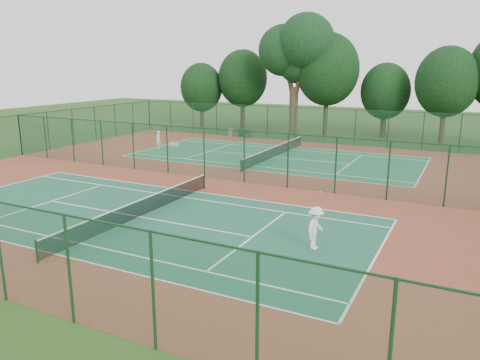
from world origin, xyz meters
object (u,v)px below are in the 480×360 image
at_px(kit_bag, 174,144).
at_px(big_tree, 296,50).
at_px(player_near, 316,228).
at_px(player_far, 158,139).
at_px(trash_bin, 230,133).
at_px(bench, 244,133).

distance_m(kit_bag, big_tree, 17.13).
bearing_deg(player_near, kit_bag, 52.74).
distance_m(player_far, big_tree, 18.39).
height_order(player_near, big_tree, big_tree).
xyz_separation_m(kit_bag, big_tree, (7.79, 12.29, 9.04)).
xyz_separation_m(trash_bin, big_tree, (5.64, 4.64, 8.76)).
xyz_separation_m(bench, kit_bag, (-3.87, -7.61, -0.31)).
xyz_separation_m(player_near, bench, (-16.45, 26.58, -0.47)).
relative_size(player_near, player_far, 1.11).
relative_size(player_far, bench, 1.12).
xyz_separation_m(player_near, trash_bin, (-18.17, 26.61, -0.50)).
relative_size(player_near, bench, 1.25).
bearing_deg(bench, player_near, -58.86).
distance_m(player_near, player_far, 26.88).
bearing_deg(trash_bin, big_tree, 39.47).
xyz_separation_m(player_near, player_far, (-20.76, 17.08, -0.09)).
bearing_deg(trash_bin, kit_bag, -105.72).
bearing_deg(big_tree, kit_bag, -122.37).
distance_m(bench, kit_bag, 8.55).
bearing_deg(bench, kit_bag, -117.54).
xyz_separation_m(player_far, bench, (4.30, 9.50, -0.37)).
distance_m(player_near, bench, 31.26).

